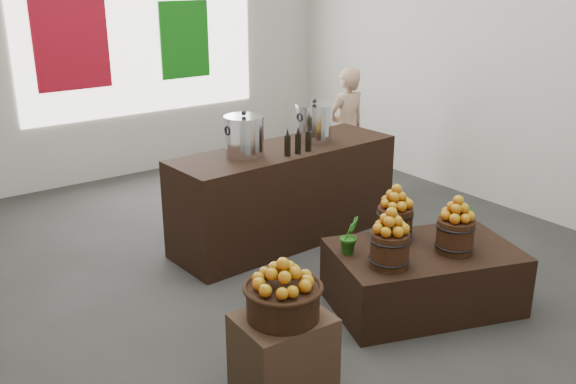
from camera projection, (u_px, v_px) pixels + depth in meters
ground at (283, 268)px, 5.90m from camera, size 7.00×7.00×0.00m
back_wall at (117, 19)px, 7.89m from camera, size 6.00×0.04×4.00m
back_opening at (140, 18)px, 8.04m from camera, size 3.20×0.02×2.40m
deco_red_left at (70, 31)px, 7.57m from camera, size 0.90×0.04×1.40m
deco_green_right at (184, 40)px, 8.47m from camera, size 0.70×0.04×1.00m
crate at (283, 356)px, 4.07m from camera, size 0.59×0.49×0.57m
wicker_basket at (283, 302)px, 3.94m from camera, size 0.45×0.45×0.21m
apples_in_basket at (283, 273)px, 3.88m from camera, size 0.35×0.35×0.19m
display_table at (423, 277)px, 5.18m from camera, size 1.66×1.32×0.50m
apple_bucket_front_left at (390, 250)px, 4.75m from camera, size 0.29×0.29×0.27m
apples_in_bucket_front_left at (391, 221)px, 4.68m from camera, size 0.22×0.22×0.19m
apple_bucket_front_right at (455, 236)px, 5.00m from camera, size 0.29×0.29×0.27m
apples_in_bucket_front_right at (458, 208)px, 4.92m from camera, size 0.22×0.22×0.19m
apple_bucket_rear at (395, 223)px, 5.25m from camera, size 0.29×0.29×0.27m
apples_in_bucket_rear at (396, 196)px, 5.17m from camera, size 0.22×0.22×0.19m
herb_garnish_right at (457, 217)px, 5.34m from camera, size 0.33×0.31×0.29m
herb_garnish_left at (350, 235)px, 4.97m from camera, size 0.20×0.18×0.30m
counter at (285, 194)px, 6.38m from camera, size 2.37×0.87×0.96m
stock_pot_left at (244, 138)px, 5.87m from camera, size 0.36×0.36×0.36m
stock_pot_center at (314, 124)px, 6.38m from camera, size 0.36×0.36×0.36m
oil_cruets at (301, 139)px, 6.00m from camera, size 0.26×0.08×0.27m
shopper at (346, 129)px, 7.80m from camera, size 0.55×0.36×1.49m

